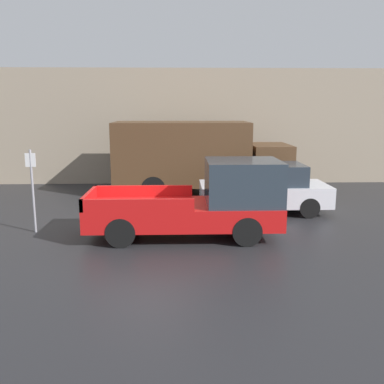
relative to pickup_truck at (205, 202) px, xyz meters
The scene contains 7 objects.
ground_plane 2.25m from the pickup_truck, 157.94° to the left, with size 60.00×60.00×0.00m, color #232326.
building_wall 9.13m from the pickup_truck, 101.96° to the left, with size 28.00×0.15×5.46m.
pickup_truck is the anchor object (origin of this frame).
car 3.67m from the pickup_truck, 51.23° to the left, with size 4.46×2.02×1.72m.
delivery_truck 6.16m from the pickup_truck, 90.50° to the left, with size 7.35×2.61×3.06m.
parking_sign 5.08m from the pickup_truck, behind, with size 0.30×0.07×2.47m.
newspaper_box 8.55m from the pickup_truck, 98.37° to the left, with size 0.45×0.40×1.08m.
Camera 1 is at (1.11, -12.64, 3.69)m, focal length 40.00 mm.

